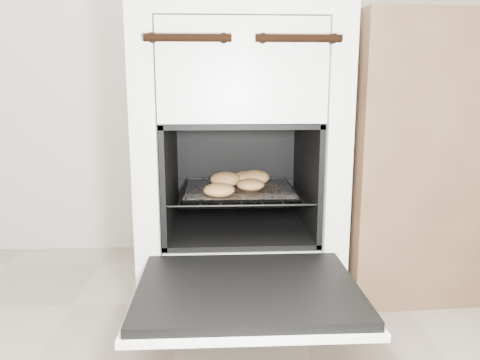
{
  "coord_description": "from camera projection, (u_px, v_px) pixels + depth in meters",
  "views": [
    {
      "loc": [
        0.11,
        -0.29,
        0.65
      ],
      "look_at": [
        0.18,
        1.04,
        0.38
      ],
      "focal_mm": 35.0,
      "sensor_mm": 36.0,
      "label": 1
    }
  ],
  "objects": [
    {
      "name": "oven_door",
      "position": [
        248.0,
        292.0,
        1.06
      ],
      "size": [
        0.52,
        0.4,
        0.04
      ],
      "color": "black",
      "rests_on": "stove"
    },
    {
      "name": "counter",
      "position": [
        454.0,
        152.0,
        1.6
      ],
      "size": [
        0.89,
        0.62,
        0.86
      ],
      "primitive_type": "cube",
      "rotation": [
        0.0,
        0.0,
        0.05
      ],
      "color": "brown",
      "rests_on": "ground"
    },
    {
      "name": "stove",
      "position": [
        238.0,
        157.0,
        1.49
      ],
      "size": [
        0.57,
        0.64,
        0.88
      ],
      "color": "white",
      "rests_on": "ground"
    },
    {
      "name": "foil_sheet",
      "position": [
        239.0,
        190.0,
        1.43
      ],
      "size": [
        0.32,
        0.29,
        0.01
      ],
      "primitive_type": "cube",
      "color": "white",
      "rests_on": "oven_rack"
    },
    {
      "name": "oven_rack",
      "position": [
        239.0,
        190.0,
        1.45
      ],
      "size": [
        0.42,
        0.4,
        0.01
      ],
      "color": "black",
      "rests_on": "stove"
    },
    {
      "name": "baked_rolls",
      "position": [
        242.0,
        180.0,
        1.45
      ],
      "size": [
        0.22,
        0.29,
        0.05
      ],
      "color": "tan",
      "rests_on": "foil_sheet"
    }
  ]
}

